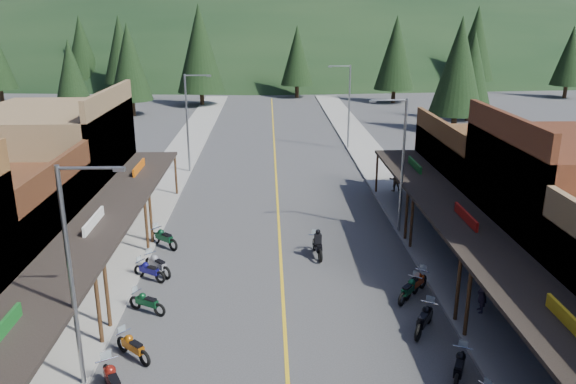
{
  "coord_description": "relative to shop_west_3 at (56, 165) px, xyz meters",
  "views": [
    {
      "loc": [
        -0.6,
        -22.87,
        12.38
      ],
      "look_at": [
        0.47,
        6.86,
        3.0
      ],
      "focal_mm": 35.0,
      "sensor_mm": 36.0,
      "label": 1
    }
  ],
  "objects": [
    {
      "name": "streetlight_0",
      "position": [
        6.83,
        -17.3,
        0.94
      ],
      "size": [
        2.16,
        0.18,
        8.0
      ],
      "color": "gray",
      "rests_on": "ground"
    },
    {
      "name": "rider_on_bike",
      "position": [
        15.76,
        -6.51,
        -2.86
      ],
      "size": [
        0.96,
        2.23,
        1.65
      ],
      "rotation": [
        0.0,
        0.0,
        0.11
      ],
      "color": "black",
      "rests_on": "ground"
    },
    {
      "name": "pine_6",
      "position": [
        59.78,
        52.7,
        2.96
      ],
      "size": [
        5.04,
        5.04,
        11.0
      ],
      "color": "black",
      "rests_on": "ground"
    },
    {
      "name": "bike_west_6",
      "position": [
        8.03,
        -15.68,
        -2.96
      ],
      "size": [
        1.9,
        1.81,
        1.13
      ],
      "primitive_type": null,
      "rotation": [
        0.0,
        0.0,
        0.83
      ],
      "color": "#AB570C",
      "rests_on": "ground"
    },
    {
      "name": "shop_east_3",
      "position": [
        27.54,
        0.0,
        -0.99
      ],
      "size": [
        10.9,
        10.2,
        6.2
      ],
      "color": "#4C2D16",
      "rests_on": "ground"
    },
    {
      "name": "streetlight_1",
      "position": [
        6.83,
        10.7,
        0.94
      ],
      "size": [
        2.16,
        0.18,
        8.0
      ],
      "color": "gray",
      "rests_on": "ground"
    },
    {
      "name": "pedestrian_east_b",
      "position": [
        22.35,
        4.63,
        -2.49
      ],
      "size": [
        0.91,
        0.61,
        1.76
      ],
      "primitive_type": "imported",
      "rotation": [
        0.0,
        0.0,
        3.28
      ],
      "color": "brown",
      "rests_on": "sidewalk_east"
    },
    {
      "name": "streetlight_2",
      "position": [
        20.74,
        -3.3,
        0.94
      ],
      "size": [
        2.16,
        0.18,
        8.0
      ],
      "color": "gray",
      "rests_on": "ground"
    },
    {
      "name": "pine_11",
      "position": [
        33.78,
        26.7,
        3.67
      ],
      "size": [
        5.82,
        5.82,
        12.4
      ],
      "color": "black",
      "rests_on": "ground"
    },
    {
      "name": "bike_west_9",
      "position": [
        7.61,
        -8.45,
        -2.92
      ],
      "size": [
        1.96,
        1.99,
        1.2
      ],
      "primitive_type": null,
      "rotation": [
        0.0,
        0.0,
        0.77
      ],
      "color": "#A9A9AE",
      "rests_on": "ground"
    },
    {
      "name": "pine_7",
      "position": [
        -18.22,
        64.7,
        3.72
      ],
      "size": [
        5.88,
        5.88,
        12.5
      ],
      "color": "black",
      "rests_on": "ground"
    },
    {
      "name": "bike_west_10",
      "position": [
        7.33,
        -4.97,
        -2.9
      ],
      "size": [
        2.08,
        1.97,
        1.23
      ],
      "primitive_type": null,
      "rotation": [
        0.0,
        0.0,
        0.84
      ],
      "color": "#0B371F",
      "rests_on": "ground"
    },
    {
      "name": "pine_5",
      "position": [
        47.78,
        60.7,
        4.47
      ],
      "size": [
        6.72,
        6.72,
        14.0
      ],
      "color": "black",
      "rests_on": "ground"
    },
    {
      "name": "ridge_hill",
      "position": [
        13.78,
        123.7,
        -3.52
      ],
      "size": [
        310.0,
        140.0,
        60.0
      ],
      "primitive_type": "ellipsoid",
      "color": "black",
      "rests_on": "ground"
    },
    {
      "name": "bike_east_8",
      "position": [
        19.93,
        -10.96,
        -2.92
      ],
      "size": [
        1.92,
        2.05,
        1.2
      ],
      "primitive_type": null,
      "rotation": [
        0.0,
        0.0,
        -0.72
      ],
      "color": "#A2310B",
      "rests_on": "ground"
    },
    {
      "name": "centerline",
      "position": [
        13.78,
        8.7,
        -3.51
      ],
      "size": [
        0.15,
        90.0,
        0.01
      ],
      "primitive_type": "cube",
      "color": "gold",
      "rests_on": "ground"
    },
    {
      "name": "pine_9",
      "position": [
        37.78,
        33.7,
        2.86
      ],
      "size": [
        4.93,
        4.93,
        10.8
      ],
      "color": "black",
      "rests_on": "ground"
    },
    {
      "name": "pine_4",
      "position": [
        31.78,
        48.7,
        3.72
      ],
      "size": [
        5.88,
        5.88,
        12.5
      ],
      "color": "black",
      "rests_on": "ground"
    },
    {
      "name": "bike_east_6",
      "position": [
        19.46,
        -14.18,
        -2.89
      ],
      "size": [
        1.78,
        2.26,
        1.26
      ],
      "primitive_type": null,
      "rotation": [
        0.0,
        0.0,
        -0.55
      ],
      "color": "black",
      "rests_on": "ground"
    },
    {
      "name": "pine_1",
      "position": [
        -10.22,
        58.7,
        3.72
      ],
      "size": [
        5.88,
        5.88,
        12.5
      ],
      "color": "black",
      "rests_on": "ground"
    },
    {
      "name": "streetlight_3",
      "position": [
        20.74,
        18.7,
        0.94
      ],
      "size": [
        2.16,
        0.18,
        8.0
      ],
      "color": "gray",
      "rests_on": "ground"
    },
    {
      "name": "pine_3",
      "position": [
        17.78,
        54.7,
        2.96
      ],
      "size": [
        5.04,
        5.04,
        11.0
      ],
      "color": "black",
      "rests_on": "ground"
    },
    {
      "name": "sidewalk_east",
      "position": [
        22.48,
        8.7,
        -3.44
      ],
      "size": [
        3.4,
        94.0,
        0.15
      ],
      "primitive_type": "cube",
      "color": "gray",
      "rests_on": "ground"
    },
    {
      "name": "bike_west_8",
      "position": [
        7.32,
        -9.04,
        -2.97
      ],
      "size": [
        1.96,
        1.55,
        1.09
      ],
      "primitive_type": null,
      "rotation": [
        0.0,
        0.0,
        1.02
      ],
      "color": "navy",
      "rests_on": "ground"
    },
    {
      "name": "sidewalk_west",
      "position": [
        5.08,
        8.7,
        -3.44
      ],
      "size": [
        3.4,
        94.0,
        0.15
      ],
      "primitive_type": "cube",
      "color": "gray",
      "rests_on": "ground"
    },
    {
      "name": "bike_west_5",
      "position": [
        7.88,
        -17.94,
        -2.85
      ],
      "size": [
        1.81,
        2.44,
        1.34
      ],
      "primitive_type": null,
      "rotation": [
        0.0,
        0.0,
        0.5
      ],
      "color": "maroon",
      "rests_on": "ground"
    },
    {
      "name": "pine_2",
      "position": [
        3.78,
        46.7,
        4.47
      ],
      "size": [
        6.72,
        6.72,
        14.0
      ],
      "color": "black",
      "rests_on": "ground"
    },
    {
      "name": "pine_8",
      "position": [
        -8.22,
        28.7,
        2.46
      ],
      "size": [
        4.48,
        4.48,
        10.0
      ],
      "color": "black",
      "rests_on": "ground"
    },
    {
      "name": "bike_east_7",
      "position": [
        19.5,
        -11.47,
        -2.95
      ],
      "size": [
        1.77,
        1.96,
        1.13
      ],
      "primitive_type": null,
      "rotation": [
        0.0,
        0.0,
        -0.68
      ],
      "color": "#0D4526",
      "rests_on": "ground"
    },
    {
      "name": "shop_east_2",
      "position": [
        27.57,
        -9.6,
        -0.0
      ],
      "size": [
        10.9,
        9.0,
        8.2
      ],
      "color": "#562B19",
      "rests_on": "ground"
    },
    {
      "name": "bike_west_7",
      "position": [
        7.85,
        -12.24,
        -2.97
      ],
      "size": [
        1.98,
        1.5,
        1.09
      ],
      "primitive_type": null,
      "rotation": [
        0.0,
        0.0,
        1.06
      ],
      "color": "#0C3F20",
      "rests_on": "ground"
    },
    {
      "name": "pine_10",
      "position": [
        -4.22,
        38.7,
        3.27
      ],
      "size": [
        5.38,
        5.38,
        11.6
      ],
      "color": "black",
      "rests_on": "ground"
    },
    {
      "name": "pedestrian_east_a",
      "position": [
        22.28,
        -12.9,
        -2.52
      ],
      "size": [
        0.47,
        0.66,
        1.71
      ],
      "primitive_type": "imported",
      "rotation": [
        0.0,
        0.0,
        -1.67
      ],
      "color": "#2C2334",
      "rests_on": "sidewalk_east"
    },
    {
      "name": "shop_west_3",
      "position": [
        0.0,
        0.0,
        0.0
      ],
      "size": [
        10.9,
        10.2,
        8.2
      ],
      "color": "brown",
      "rests_on": "ground"
    },
    {
      "name": "ground",
      "position": [
        13.78,
        -11.3,
        -3.52
      ],
      "size": [
        220.0,
        220.0,
        0.0
      ],
      "primitive_type": "plane",
      "color": "#38383A",
      "rests_on": "ground"
    },
    {
      "name": "bike_east_5",
      "position": [
        19.86,
        -17.37,
        -2.93
      ],
      "size": [
        1.51,
        2.15,
        1.17
      ],
      "primitive_type": null,
      "rotation": [
        0.0,
        0.0,
        -0.45
      ],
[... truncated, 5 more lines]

